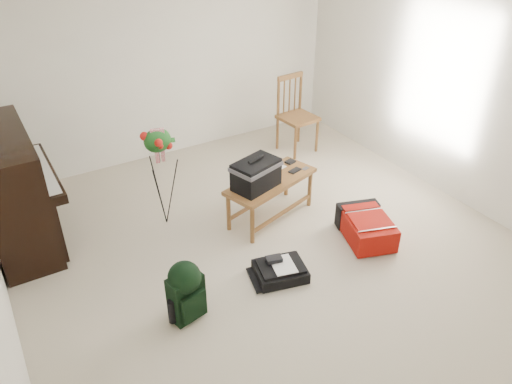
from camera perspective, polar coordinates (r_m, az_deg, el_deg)
floor at (r=5.29m, az=2.08°, el=-6.96°), size 5.00×5.50×0.01m
ceiling at (r=4.21m, az=2.78°, el=20.65°), size 5.00×5.50×0.01m
wall_back at (r=6.92m, az=-10.48°, el=13.91°), size 5.00×0.04×2.50m
wall_right at (r=6.24m, az=22.33°, el=10.12°), size 0.04×5.50×2.50m
piano at (r=5.73m, az=-25.96°, el=-0.00°), size 0.71×1.50×1.25m
bench at (r=5.45m, az=0.27°, el=2.00°), size 1.20×0.75×0.86m
dining_chair at (r=7.15m, az=4.64°, el=8.74°), size 0.51×0.51×1.08m
red_suitcase at (r=5.56m, az=12.17°, el=-3.69°), size 0.64×0.79×0.29m
black_duffel at (r=4.97m, az=2.78°, el=-8.93°), size 0.56×0.49×0.20m
green_backpack at (r=4.43m, az=-8.04°, el=-10.87°), size 0.33×0.30×0.60m
flower_stand at (r=5.52m, az=-10.73°, el=1.61°), size 0.46×0.46×1.21m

